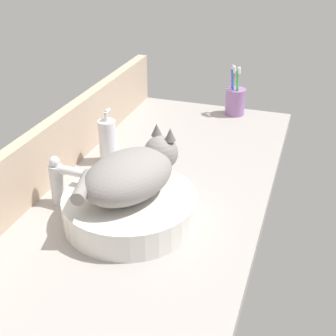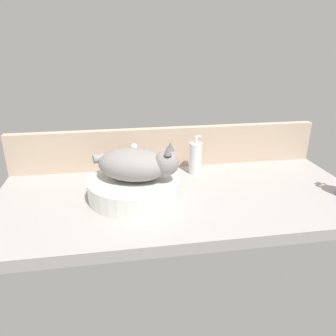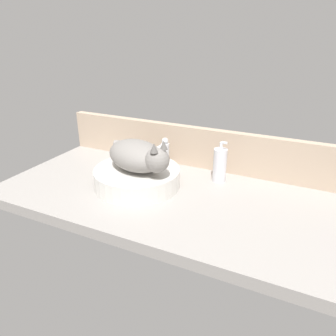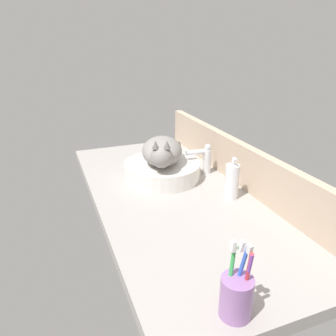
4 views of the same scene
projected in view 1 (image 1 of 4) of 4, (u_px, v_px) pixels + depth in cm
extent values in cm
cube|color=#9E9993|center=(155.00, 194.00, 131.15)|extent=(134.15, 61.76, 4.00)
cube|color=tan|center=(59.00, 145.00, 133.96)|extent=(134.15, 3.60, 17.60)
cylinder|color=silver|center=(130.00, 208.00, 114.87)|extent=(32.91, 32.91, 7.15)
ellipsoid|color=gray|center=(129.00, 176.00, 110.50)|extent=(29.45, 24.87, 11.00)
sphere|color=gray|center=(161.00, 153.00, 117.81)|extent=(8.80, 8.80, 8.80)
cone|color=#635F5B|center=(157.00, 130.00, 117.12)|extent=(2.80, 2.80, 3.20)
cone|color=#635F5B|center=(170.00, 134.00, 114.66)|extent=(2.80, 2.80, 3.20)
cylinder|color=gray|center=(84.00, 187.00, 105.20)|extent=(11.44, 5.63, 3.20)
cylinder|color=silver|center=(57.00, 184.00, 121.08)|extent=(3.60, 3.60, 11.00)
cylinder|color=silver|center=(72.00, 171.00, 117.02)|extent=(2.97, 10.14, 2.20)
sphere|color=silver|center=(54.00, 162.00, 117.86)|extent=(2.80, 2.80, 2.80)
cylinder|color=silver|center=(108.00, 141.00, 140.88)|extent=(5.32, 5.32, 13.40)
cylinder|color=silver|center=(106.00, 117.00, 136.98)|extent=(1.20, 1.20, 2.80)
cylinder|color=silver|center=(107.00, 111.00, 137.31)|extent=(2.20, 1.00, 1.00)
cylinder|color=#996BA8|center=(235.00, 102.00, 175.37)|extent=(7.31, 7.31, 9.86)
cylinder|color=green|center=(237.00, 93.00, 171.85)|extent=(1.55, 2.17, 17.04)
cube|color=white|center=(239.00, 71.00, 167.76)|extent=(1.29, 0.98, 2.50)
cylinder|color=#D13838|center=(232.00, 91.00, 174.36)|extent=(3.51, 1.63, 16.96)
cube|color=white|center=(233.00, 68.00, 170.27)|extent=(1.56, 0.90, 2.59)
cylinder|color=purple|center=(232.00, 91.00, 174.30)|extent=(3.91, 1.60, 16.91)
cube|color=white|center=(233.00, 68.00, 170.21)|extent=(1.61, 0.90, 2.61)
cylinder|color=blue|center=(233.00, 92.00, 172.74)|extent=(2.54, 3.01, 16.99)
cube|color=white|center=(235.00, 70.00, 168.65)|extent=(1.43, 1.09, 2.59)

